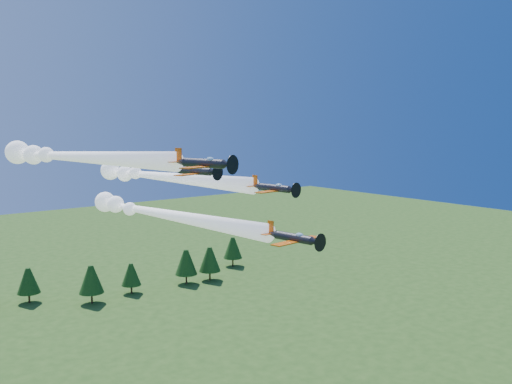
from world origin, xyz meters
TOP-DOWN VIEW (x-y plane):
  - plane_lead at (-0.71, 21.18)m, footprint 12.09×51.95m
  - plane_left at (-15.16, 20.19)m, footprint 17.47×42.65m
  - plane_right at (3.70, 28.66)m, footprint 12.20×47.97m
  - plane_slot at (-2.51, 7.51)m, footprint 8.06×8.92m
  - treeline at (2.73, 109.58)m, footprint 174.71×21.69m

SIDE VIEW (x-z plane):
  - treeline at x=2.73m, z-range 1.13..12.95m
  - plane_lead at x=-0.71m, z-range 38.32..42.02m
  - plane_right at x=3.70m, z-range 43.59..47.29m
  - plane_slot at x=-2.51m, z-range 46.69..49.51m
  - plane_left at x=-15.16m, z-range 48.18..51.88m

